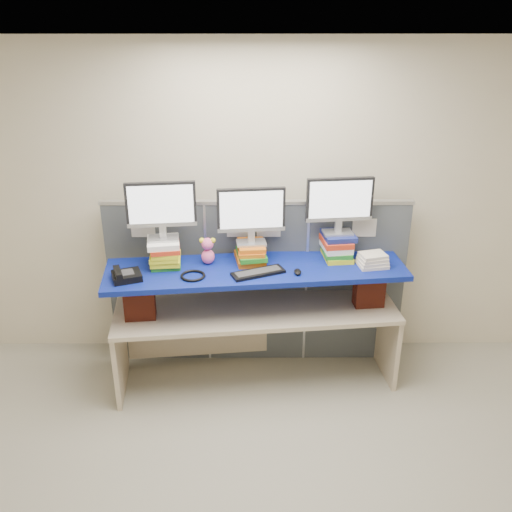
{
  "coord_description": "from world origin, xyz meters",
  "views": [
    {
      "loc": [
        -0.03,
        -2.68,
        3.05
      ],
      "look_at": [
        -0.01,
        1.44,
        1.18
      ],
      "focal_mm": 40.0,
      "sensor_mm": 36.0,
      "label": 1
    }
  ],
  "objects_px": {
    "blue_board": "(256,270)",
    "monitor_center": "(251,213)",
    "monitor_left": "(161,207)",
    "desk": "(256,323)",
    "keyboard": "(258,273)",
    "monitor_right": "(340,202)",
    "desk_phone": "(126,275)"
  },
  "relations": [
    {
      "from": "blue_board",
      "to": "monitor_right",
      "type": "xyz_separation_m",
      "value": [
        0.67,
        0.19,
        0.5
      ]
    },
    {
      "from": "desk_phone",
      "to": "keyboard",
      "type": "bearing_deg",
      "value": -15.44
    },
    {
      "from": "monitor_right",
      "to": "desk_phone",
      "type": "xyz_separation_m",
      "value": [
        -1.67,
        -0.4,
        -0.45
      ]
    },
    {
      "from": "monitor_left",
      "to": "monitor_right",
      "type": "bearing_deg",
      "value": -0.0
    },
    {
      "from": "desk",
      "to": "monitor_left",
      "type": "height_order",
      "value": "monitor_left"
    },
    {
      "from": "monitor_center",
      "to": "keyboard",
      "type": "relative_size",
      "value": 1.23
    },
    {
      "from": "monitor_left",
      "to": "desk",
      "type": "bearing_deg",
      "value": -9.31
    },
    {
      "from": "keyboard",
      "to": "desk_phone",
      "type": "xyz_separation_m",
      "value": [
        -1.02,
        -0.09,
        0.02
      ]
    },
    {
      "from": "blue_board",
      "to": "monitor_center",
      "type": "xyz_separation_m",
      "value": [
        -0.04,
        0.12,
        0.44
      ]
    },
    {
      "from": "monitor_center",
      "to": "keyboard",
      "type": "distance_m",
      "value": 0.48
    },
    {
      "from": "desk",
      "to": "monitor_right",
      "type": "relative_size",
      "value": 4.41
    },
    {
      "from": "desk",
      "to": "monitor_center",
      "type": "distance_m",
      "value": 0.95
    },
    {
      "from": "desk",
      "to": "monitor_right",
      "type": "xyz_separation_m",
      "value": [
        0.67,
        0.19,
        1.0
      ]
    },
    {
      "from": "keyboard",
      "to": "desk",
      "type": "bearing_deg",
      "value": 74.1
    },
    {
      "from": "blue_board",
      "to": "monitor_left",
      "type": "distance_m",
      "value": 0.9
    },
    {
      "from": "monitor_center",
      "to": "desk",
      "type": "bearing_deg",
      "value": -78.03
    },
    {
      "from": "monitor_right",
      "to": "desk_phone",
      "type": "bearing_deg",
      "value": -172.6
    },
    {
      "from": "monitor_left",
      "to": "desk_phone",
      "type": "bearing_deg",
      "value": -142.92
    },
    {
      "from": "monitor_center",
      "to": "monitor_right",
      "type": "bearing_deg",
      "value": -0.0
    },
    {
      "from": "monitor_right",
      "to": "keyboard",
      "type": "height_order",
      "value": "monitor_right"
    },
    {
      "from": "monitor_right",
      "to": "keyboard",
      "type": "relative_size",
      "value": 1.23
    },
    {
      "from": "monitor_center",
      "to": "monitor_left",
      "type": "bearing_deg",
      "value": -180.0
    },
    {
      "from": "monitor_center",
      "to": "blue_board",
      "type": "bearing_deg",
      "value": -78.03
    },
    {
      "from": "desk",
      "to": "blue_board",
      "type": "height_order",
      "value": "blue_board"
    },
    {
      "from": "blue_board",
      "to": "monitor_left",
      "type": "height_order",
      "value": "monitor_left"
    },
    {
      "from": "desk",
      "to": "monitor_left",
      "type": "relative_size",
      "value": 4.41
    },
    {
      "from": "keyboard",
      "to": "monitor_right",
      "type": "bearing_deg",
      "value": 2.54
    },
    {
      "from": "desk_phone",
      "to": "monitor_center",
      "type": "bearing_deg",
      "value": -1.64
    },
    {
      "from": "desk",
      "to": "desk_phone",
      "type": "height_order",
      "value": "desk_phone"
    },
    {
      "from": "monitor_left",
      "to": "keyboard",
      "type": "height_order",
      "value": "monitor_left"
    },
    {
      "from": "monitor_right",
      "to": "monitor_center",
      "type": "bearing_deg",
      "value": 180.0
    },
    {
      "from": "desk",
      "to": "monitor_center",
      "type": "xyz_separation_m",
      "value": [
        -0.04,
        0.12,
        0.94
      ]
    }
  ]
}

